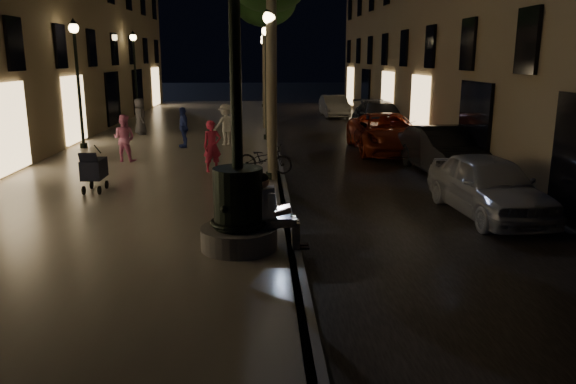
{
  "coord_description": "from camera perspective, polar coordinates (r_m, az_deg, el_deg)",
  "views": [
    {
      "loc": [
        -0.59,
        -7.81,
        3.62
      ],
      "look_at": [
        -0.05,
        3.0,
        1.01
      ],
      "focal_mm": 35.0,
      "sensor_mm": 36.0,
      "label": 1
    }
  ],
  "objects": [
    {
      "name": "pedestrian_dark",
      "position": [
        26.24,
        -14.81,
        7.43
      ],
      "size": [
        0.76,
        0.93,
        1.64
      ],
      "primitive_type": "imported",
      "rotation": [
        0.0,
        0.0,
        1.92
      ],
      "color": "#343439",
      "rests_on": "promenade"
    },
    {
      "name": "seated_man_laptop",
      "position": [
        10.17,
        -1.6,
        -1.74
      ],
      "size": [
        1.03,
        0.35,
        1.4
      ],
      "color": "tan",
      "rests_on": "promenade"
    },
    {
      "name": "fountain_lamppost",
      "position": [
        10.11,
        -5.09,
        -0.27
      ],
      "size": [
        1.4,
        1.4,
        5.21
      ],
      "color": "#59595B",
      "rests_on": "promenade"
    },
    {
      "name": "pedestrian_red",
      "position": [
        17.22,
        -7.7,
        4.63
      ],
      "size": [
        0.67,
        0.56,
        1.56
      ],
      "primitive_type": "imported",
      "rotation": [
        0.0,
        0.0,
        0.39
      ],
      "color": "#CE294C",
      "rests_on": "promenade"
    },
    {
      "name": "lamp_curb_b",
      "position": [
        23.81,
        -2.21,
        12.63
      ],
      "size": [
        0.36,
        0.36,
        4.81
      ],
      "color": "black",
      "rests_on": "promenade"
    },
    {
      "name": "car_third",
      "position": [
        22.2,
        9.95,
        5.91
      ],
      "size": [
        2.52,
        5.37,
        1.49
      ],
      "primitive_type": "imported",
      "rotation": [
        0.0,
        0.0,
        -0.01
      ],
      "color": "maroon",
      "rests_on": "ground"
    },
    {
      "name": "pedestrian_blue",
      "position": [
        22.19,
        -10.59,
        6.49
      ],
      "size": [
        0.67,
        0.98,
        1.55
      ],
      "primitive_type": "imported",
      "rotation": [
        0.0,
        0.0,
        5.07
      ],
      "color": "navy",
      "rests_on": "promenade"
    },
    {
      "name": "car_fifth",
      "position": [
        35.07,
        4.73,
        8.68
      ],
      "size": [
        1.53,
        4.08,
        1.33
      ],
      "primitive_type": "imported",
      "rotation": [
        0.0,
        0.0,
        0.03
      ],
      "color": "#999994",
      "rests_on": "ground"
    },
    {
      "name": "pedestrian_white",
      "position": [
        22.5,
        -6.35,
        6.82
      ],
      "size": [
        1.2,
        0.99,
        1.62
      ],
      "primitive_type": "imported",
      "rotation": [
        0.0,
        0.0,
        3.58
      ],
      "color": "silver",
      "rests_on": "promenade"
    },
    {
      "name": "tree_far",
      "position": [
        33.93,
        -2.34,
        18.3
      ],
      "size": [
        3.0,
        3.0,
        7.5
      ],
      "color": "#6B604C",
      "rests_on": "promenade"
    },
    {
      "name": "promenade",
      "position": [
        23.33,
        -11.26,
        4.62
      ],
      "size": [
        8.0,
        45.0,
        0.2
      ],
      "primitive_type": "cube",
      "color": "slate",
      "rests_on": "ground"
    },
    {
      "name": "car_second",
      "position": [
        18.4,
        15.56,
        4.07
      ],
      "size": [
        1.96,
        4.62,
        1.48
      ],
      "primitive_type": "imported",
      "rotation": [
        0.0,
        0.0,
        0.09
      ],
      "color": "black",
      "rests_on": "ground"
    },
    {
      "name": "lamp_curb_a",
      "position": [
        15.82,
        -1.84,
        12.16
      ],
      "size": [
        0.36,
        0.36,
        4.81
      ],
      "color": "black",
      "rests_on": "promenade"
    },
    {
      "name": "car_front",
      "position": [
        13.84,
        19.71,
        0.63
      ],
      "size": [
        1.97,
        4.29,
        1.42
      ],
      "primitive_type": "imported",
      "rotation": [
        0.0,
        0.0,
        0.07
      ],
      "color": "#B2B4BA",
      "rests_on": "ground"
    },
    {
      "name": "lamp_left_b",
      "position": [
        22.85,
        -20.65,
        11.75
      ],
      "size": [
        0.36,
        0.36,
        4.81
      ],
      "color": "black",
      "rests_on": "promenade"
    },
    {
      "name": "pedestrian_pink",
      "position": [
        19.54,
        -16.31,
        5.28
      ],
      "size": [
        0.89,
        0.77,
        1.57
      ],
      "primitive_type": "imported",
      "rotation": [
        0.0,
        0.0,
        2.88
      ],
      "color": "pink",
      "rests_on": "promenade"
    },
    {
      "name": "car_rear",
      "position": [
        27.76,
        9.28,
        7.47
      ],
      "size": [
        2.15,
        5.23,
        1.51
      ],
      "primitive_type": "imported",
      "rotation": [
        0.0,
        0.0,
        0.01
      ],
      "color": "#28292D",
      "rests_on": "ground"
    },
    {
      "name": "ground",
      "position": [
        23.1,
        -1.36,
        4.54
      ],
      "size": [
        120.0,
        120.0,
        0.0
      ],
      "primitive_type": "plane",
      "color": "black",
      "rests_on": "ground"
    },
    {
      "name": "lamp_curb_c",
      "position": [
        31.81,
        -2.4,
        12.86
      ],
      "size": [
        0.36,
        0.36,
        4.81
      ],
      "color": "black",
      "rests_on": "promenade"
    },
    {
      "name": "lamp_curb_d",
      "position": [
        39.81,
        -2.51,
        12.99
      ],
      "size": [
        0.36,
        0.36,
        4.81
      ],
      "color": "black",
      "rests_on": "promenade"
    },
    {
      "name": "cobble_lane",
      "position": [
        23.37,
        6.03,
        4.6
      ],
      "size": [
        6.0,
        45.0,
        0.02
      ],
      "primitive_type": "cube",
      "color": "black",
      "rests_on": "ground"
    },
    {
      "name": "lamp_left_c",
      "position": [
        32.53,
        -15.31,
        12.42
      ],
      "size": [
        0.36,
        0.36,
        4.81
      ],
      "color": "black",
      "rests_on": "promenade"
    },
    {
      "name": "curb_strip",
      "position": [
        23.09,
        -1.36,
        4.79
      ],
      "size": [
        0.25,
        45.0,
        0.2
      ],
      "primitive_type": "cube",
      "color": "#59595B",
      "rests_on": "ground"
    },
    {
      "name": "stroller",
      "position": [
        15.34,
        -19.13,
        2.21
      ],
      "size": [
        0.51,
        1.17,
        1.2
      ],
      "rotation": [
        0.0,
        0.0,
        -0.01
      ],
      "color": "black",
      "rests_on": "promenade"
    },
    {
      "name": "tree_third",
      "position": [
        27.93,
        -2.38,
        18.72
      ],
      "size": [
        3.0,
        3.0,
        7.2
      ],
      "color": "#6B604C",
      "rests_on": "promenade"
    },
    {
      "name": "bicycle",
      "position": [
        16.88,
        -2.37,
        3.39
      ],
      "size": [
        1.78,
        1.03,
        0.89
      ],
      "primitive_type": "imported",
      "rotation": [
        0.0,
        0.0,
        1.29
      ],
      "color": "black",
      "rests_on": "promenade"
    }
  ]
}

